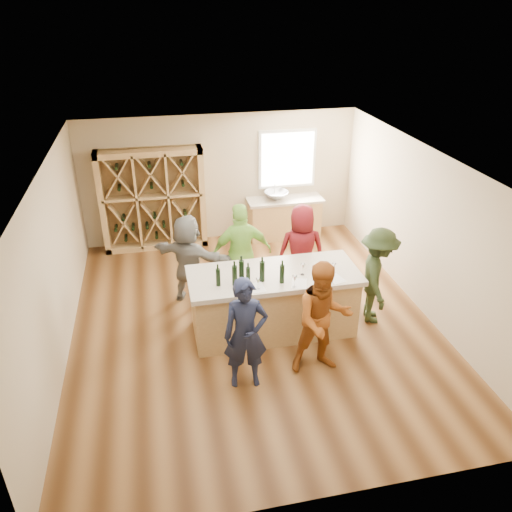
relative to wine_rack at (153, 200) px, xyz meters
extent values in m
cube|color=brown|center=(1.50, -3.27, -1.15)|extent=(6.00, 7.00, 0.10)
cube|color=white|center=(1.50, -3.27, 1.75)|extent=(6.00, 7.00, 0.10)
cube|color=#C0AD8B|center=(1.50, 0.28, 0.30)|extent=(6.00, 0.10, 2.80)
cube|color=#C0AD8B|center=(1.50, -6.82, 0.30)|extent=(6.00, 0.10, 2.80)
cube|color=#C0AD8B|center=(-1.55, -3.27, 0.30)|extent=(0.10, 7.00, 2.80)
cube|color=#C0AD8B|center=(4.55, -3.27, 0.30)|extent=(0.10, 7.00, 2.80)
cube|color=white|center=(3.00, 0.20, 0.65)|extent=(1.30, 0.06, 1.30)
cube|color=white|center=(3.00, 0.17, 0.65)|extent=(1.18, 0.01, 1.18)
cube|color=tan|center=(0.00, 0.00, 0.00)|extent=(2.20, 0.45, 2.20)
cube|color=tan|center=(2.90, -0.07, -0.67)|extent=(1.60, 0.58, 0.86)
cube|color=#BEB09C|center=(2.90, -0.07, -0.21)|extent=(1.70, 0.62, 0.06)
imported|color=silver|center=(2.70, -0.07, -0.09)|extent=(0.54, 0.54, 0.19)
cylinder|color=silver|center=(2.70, 0.11, -0.03)|extent=(0.02, 0.02, 0.30)
cube|color=tan|center=(1.78, -3.57, -0.60)|extent=(2.60, 1.00, 1.00)
cube|color=#BEB09C|center=(1.78, -3.57, -0.06)|extent=(2.72, 1.12, 0.08)
cylinder|color=black|center=(0.87, -3.76, 0.12)|extent=(0.08, 0.08, 0.28)
cylinder|color=black|center=(1.12, -3.79, 0.14)|extent=(0.09, 0.09, 0.32)
cylinder|color=black|center=(1.25, -3.66, 0.15)|extent=(0.10, 0.10, 0.33)
cylinder|color=black|center=(1.33, -3.78, 0.11)|extent=(0.08, 0.08, 0.26)
cylinder|color=black|center=(1.55, -3.76, 0.14)|extent=(0.09, 0.09, 0.33)
cone|color=white|center=(1.43, -3.99, 0.07)|extent=(0.09, 0.09, 0.18)
cone|color=white|center=(1.98, -4.04, 0.08)|extent=(0.09, 0.09, 0.20)
cone|color=white|center=(2.54, -4.05, 0.07)|extent=(0.08, 0.08, 0.19)
cone|color=white|center=(2.21, -3.70, 0.08)|extent=(0.10, 0.10, 0.20)
cone|color=white|center=(2.70, -3.78, 0.07)|extent=(0.09, 0.09, 0.18)
cube|color=white|center=(1.43, -3.94, -0.02)|extent=(0.24, 0.31, 0.00)
cube|color=white|center=(2.08, -3.96, -0.02)|extent=(0.31, 0.37, 0.00)
cube|color=white|center=(2.68, -3.94, -0.02)|extent=(0.28, 0.33, 0.00)
imported|color=#191E38|center=(1.10, -4.74, -0.25)|extent=(0.65, 0.50, 1.70)
imported|color=#994C19|center=(2.24, -4.66, -0.21)|extent=(0.87, 0.49, 1.77)
imported|color=#263319|center=(3.54, -3.62, -0.25)|extent=(0.81, 1.19, 1.69)
imported|color=#8CC64C|center=(1.46, -2.49, -0.17)|extent=(1.10, 0.59, 1.85)
imported|color=#590F14|center=(2.55, -2.53, -0.22)|extent=(0.92, 0.65, 1.75)
imported|color=slate|center=(0.53, -2.36, -0.27)|extent=(1.59, 1.33, 1.67)
cylinder|color=black|center=(1.83, -3.87, 0.13)|extent=(0.07, 0.07, 0.30)
camera|label=1|loc=(0.09, -10.21, 3.88)|focal=35.00mm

